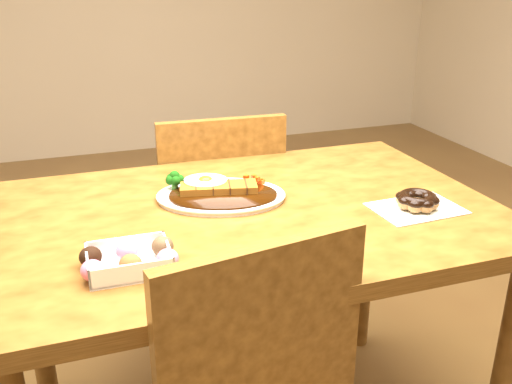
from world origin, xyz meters
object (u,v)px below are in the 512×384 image
object	(u,v)px
donut_box	(129,259)
pon_de_ring	(417,201)
katsu_curry_plate	(219,193)
chair_far	(216,221)
table	(249,246)

from	to	relation	value
donut_box	pon_de_ring	xyz separation A→B (m)	(0.69, 0.07, -0.00)
katsu_curry_plate	chair_far	bearing A→B (deg)	76.40
chair_far	katsu_curry_plate	size ratio (longest dim) A/B	2.37
table	chair_far	distance (m)	0.57
katsu_curry_plate	pon_de_ring	xyz separation A→B (m)	(0.43, -0.22, 0.00)
katsu_curry_plate	table	bearing A→B (deg)	-61.06
table	donut_box	bearing A→B (deg)	-146.84
chair_far	katsu_curry_plate	distance (m)	0.54
table	katsu_curry_plate	size ratio (longest dim) A/B	3.26
pon_de_ring	katsu_curry_plate	bearing A→B (deg)	153.27
table	katsu_curry_plate	bearing A→B (deg)	118.94
chair_far	katsu_curry_plate	bearing A→B (deg)	79.21
chair_far	donut_box	world-z (taller)	chair_far
chair_far	pon_de_ring	world-z (taller)	chair_far
chair_far	pon_de_ring	distance (m)	0.80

